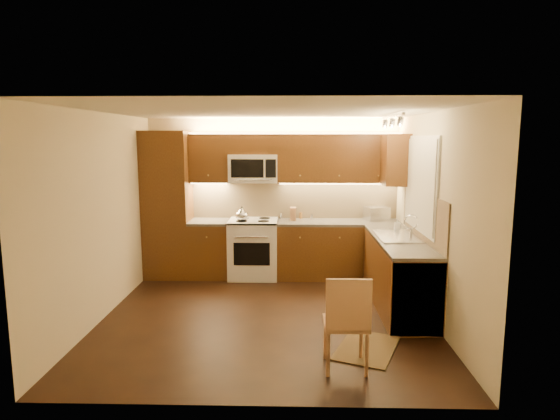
{
  "coord_description": "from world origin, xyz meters",
  "views": [
    {
      "loc": [
        0.31,
        -5.59,
        2.19
      ],
      "look_at": [
        0.15,
        0.55,
        1.25
      ],
      "focal_mm": 30.25,
      "sensor_mm": 36.0,
      "label": 1
    }
  ],
  "objects_px": {
    "knife_block": "(293,214)",
    "kettle": "(242,214)",
    "microwave": "(253,168)",
    "toaster_oven": "(376,213)",
    "dining_chair": "(346,321)",
    "soap_bottle": "(397,225)",
    "sink": "(397,231)",
    "stove": "(253,248)"
  },
  "relations": [
    {
      "from": "stove",
      "to": "knife_block",
      "type": "distance_m",
      "value": 0.83
    },
    {
      "from": "kettle",
      "to": "dining_chair",
      "type": "bearing_deg",
      "value": -58.55
    },
    {
      "from": "stove",
      "to": "sink",
      "type": "height_order",
      "value": "sink"
    },
    {
      "from": "stove",
      "to": "dining_chair",
      "type": "distance_m",
      "value": 3.19
    },
    {
      "from": "sink",
      "to": "knife_block",
      "type": "xyz_separation_m",
      "value": [
        -1.37,
        1.23,
        0.03
      ]
    },
    {
      "from": "stove",
      "to": "soap_bottle",
      "type": "xyz_separation_m",
      "value": [
        2.09,
        -0.7,
        0.52
      ]
    },
    {
      "from": "toaster_oven",
      "to": "dining_chair",
      "type": "height_order",
      "value": "toaster_oven"
    },
    {
      "from": "microwave",
      "to": "toaster_oven",
      "type": "distance_m",
      "value": 2.08
    },
    {
      "from": "knife_block",
      "to": "kettle",
      "type": "bearing_deg",
      "value": -163.16
    },
    {
      "from": "soap_bottle",
      "to": "dining_chair",
      "type": "xyz_separation_m",
      "value": [
        -0.97,
        -2.28,
        -0.51
      ]
    },
    {
      "from": "microwave",
      "to": "sink",
      "type": "bearing_deg",
      "value": -32.21
    },
    {
      "from": "knife_block",
      "to": "dining_chair",
      "type": "distance_m",
      "value": 3.18
    },
    {
      "from": "sink",
      "to": "kettle",
      "type": "height_order",
      "value": "kettle"
    },
    {
      "from": "microwave",
      "to": "dining_chair",
      "type": "xyz_separation_m",
      "value": [
        1.12,
        -3.12,
        -1.25
      ]
    },
    {
      "from": "dining_chair",
      "to": "microwave",
      "type": "bearing_deg",
      "value": 109.72
    },
    {
      "from": "microwave",
      "to": "toaster_oven",
      "type": "height_order",
      "value": "microwave"
    },
    {
      "from": "sink",
      "to": "kettle",
      "type": "xyz_separation_m",
      "value": [
        -2.16,
        0.99,
        0.06
      ]
    },
    {
      "from": "sink",
      "to": "dining_chair",
      "type": "xyz_separation_m",
      "value": [
        -0.88,
        -1.86,
        -0.51
      ]
    },
    {
      "from": "stove",
      "to": "microwave",
      "type": "height_order",
      "value": "microwave"
    },
    {
      "from": "toaster_oven",
      "to": "knife_block",
      "type": "relative_size",
      "value": 1.72
    },
    {
      "from": "sink",
      "to": "soap_bottle",
      "type": "relative_size",
      "value": 5.18
    },
    {
      "from": "microwave",
      "to": "kettle",
      "type": "height_order",
      "value": "microwave"
    },
    {
      "from": "sink",
      "to": "kettle",
      "type": "bearing_deg",
      "value": 155.4
    },
    {
      "from": "knife_block",
      "to": "dining_chair",
      "type": "relative_size",
      "value": 0.22
    },
    {
      "from": "sink",
      "to": "kettle",
      "type": "distance_m",
      "value": 2.38
    },
    {
      "from": "stove",
      "to": "kettle",
      "type": "bearing_deg",
      "value": -140.84
    },
    {
      "from": "stove",
      "to": "kettle",
      "type": "distance_m",
      "value": 0.61
    },
    {
      "from": "kettle",
      "to": "sink",
      "type": "bearing_deg",
      "value": -17.46
    },
    {
      "from": "soap_bottle",
      "to": "kettle",
      "type": "bearing_deg",
      "value": 163.3
    },
    {
      "from": "toaster_oven",
      "to": "dining_chair",
      "type": "distance_m",
      "value": 3.29
    },
    {
      "from": "kettle",
      "to": "toaster_oven",
      "type": "bearing_deg",
      "value": 14.76
    },
    {
      "from": "stove",
      "to": "toaster_oven",
      "type": "height_order",
      "value": "toaster_oven"
    },
    {
      "from": "microwave",
      "to": "knife_block",
      "type": "relative_size",
      "value": 3.7
    },
    {
      "from": "stove",
      "to": "toaster_oven",
      "type": "distance_m",
      "value": 2.03
    },
    {
      "from": "microwave",
      "to": "sink",
      "type": "xyz_separation_m",
      "value": [
        2.0,
        -1.26,
        -0.74
      ]
    },
    {
      "from": "soap_bottle",
      "to": "sink",
      "type": "bearing_deg",
      "value": -104.73
    },
    {
      "from": "dining_chair",
      "to": "toaster_oven",
      "type": "bearing_deg",
      "value": 75.17
    },
    {
      "from": "toaster_oven",
      "to": "knife_block",
      "type": "xyz_separation_m",
      "value": [
        -1.32,
        -0.05,
        -0.0
      ]
    },
    {
      "from": "knife_block",
      "to": "stove",
      "type": "bearing_deg",
      "value": -170.51
    },
    {
      "from": "toaster_oven",
      "to": "knife_block",
      "type": "distance_m",
      "value": 1.32
    },
    {
      "from": "microwave",
      "to": "soap_bottle",
      "type": "relative_size",
      "value": 4.58
    },
    {
      "from": "microwave",
      "to": "knife_block",
      "type": "distance_m",
      "value": 0.95
    }
  ]
}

